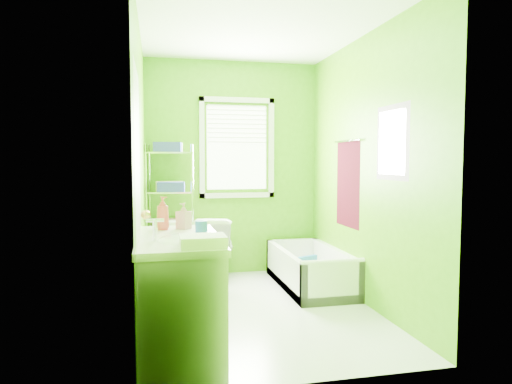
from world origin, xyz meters
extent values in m
plane|color=silver|center=(0.00, 0.00, 0.00)|extent=(2.90, 2.90, 0.00)
cube|color=#479307|center=(0.00, 1.45, 1.30)|extent=(2.10, 0.04, 2.60)
cube|color=#479307|center=(0.00, -1.45, 1.30)|extent=(2.10, 0.04, 2.60)
cube|color=#479307|center=(-1.05, 0.00, 1.30)|extent=(0.04, 2.90, 2.60)
cube|color=#479307|center=(1.05, 0.00, 1.30)|extent=(0.04, 2.90, 2.60)
cube|color=white|center=(0.00, 0.00, 2.60)|extent=(2.10, 2.90, 0.04)
cube|color=white|center=(0.05, 1.44, 1.55)|extent=(0.74, 0.01, 1.01)
cube|color=white|center=(0.05, 1.42, 0.97)|extent=(0.92, 0.05, 0.06)
cube|color=white|center=(0.05, 1.42, 2.13)|extent=(0.92, 0.05, 0.06)
cube|color=white|center=(-0.38, 1.42, 1.55)|extent=(0.06, 0.05, 1.22)
cube|color=white|center=(0.48, 1.42, 1.55)|extent=(0.06, 0.05, 1.22)
cube|color=white|center=(0.05, 1.42, 1.84)|extent=(0.72, 0.02, 0.50)
cube|color=white|center=(-1.04, -1.00, 1.00)|extent=(0.02, 0.80, 2.00)
sphere|color=gold|center=(-1.00, -0.67, 1.00)|extent=(0.07, 0.07, 0.07)
cube|color=#400713|center=(1.04, 0.35, 1.15)|extent=(0.02, 0.58, 0.90)
cylinder|color=silver|center=(1.02, 0.35, 1.60)|extent=(0.02, 0.62, 0.02)
cube|color=#CC5972|center=(1.04, -0.55, 1.55)|extent=(0.02, 0.54, 0.64)
cube|color=white|center=(1.03, -0.55, 1.55)|extent=(0.01, 0.44, 0.54)
cube|color=white|center=(0.73, 0.64, 0.05)|extent=(0.65, 1.39, 0.09)
cube|color=white|center=(0.43, 0.64, 0.21)|extent=(0.06, 1.39, 0.42)
cube|color=white|center=(1.02, 0.64, 0.21)|extent=(0.06, 1.39, 0.42)
cube|color=white|center=(0.73, -0.02, 0.21)|extent=(0.65, 0.06, 0.42)
cube|color=white|center=(0.73, 1.30, 0.21)|extent=(0.65, 0.06, 0.42)
cylinder|color=white|center=(0.73, -0.02, 0.42)|extent=(0.65, 0.06, 0.06)
cylinder|color=blue|center=(0.73, 0.43, 0.12)|extent=(0.36, 0.36, 0.06)
cylinder|color=#D9EF19|center=(0.73, 0.43, 0.18)|extent=(0.34, 0.34, 0.05)
cube|color=blue|center=(0.67, 0.56, 0.24)|extent=(0.25, 0.15, 0.24)
imported|color=white|center=(-0.26, 1.12, 0.38)|extent=(0.60, 0.82, 0.76)
cube|color=silver|center=(-0.77, -0.82, 0.40)|extent=(0.55, 1.11, 0.81)
cube|color=white|center=(-0.77, -0.82, 0.83)|extent=(0.58, 1.14, 0.05)
ellipsoid|color=white|center=(-0.75, -0.97, 0.83)|extent=(0.38, 0.50, 0.13)
cylinder|color=silver|center=(-0.93, -0.97, 0.93)|extent=(0.03, 0.03, 0.16)
cylinder|color=silver|center=(-0.93, -0.97, 1.00)|extent=(0.12, 0.02, 0.02)
imported|color=#D3413E|center=(-0.88, -0.47, 0.99)|extent=(0.14, 0.14, 0.26)
imported|color=#BF7C89|center=(-0.71, -0.45, 0.96)|extent=(0.13, 0.13, 0.21)
cylinder|color=#1A56AA|center=(-0.60, -0.76, 0.91)|extent=(0.09, 0.09, 0.10)
cube|color=white|center=(-0.64, -1.24, 0.89)|extent=(0.29, 0.23, 0.07)
cylinder|color=silver|center=(-1.03, 1.07, 0.79)|extent=(0.02, 0.02, 1.58)
cylinder|color=silver|center=(-1.00, 1.37, 0.79)|extent=(0.02, 0.02, 1.58)
cylinder|color=silver|center=(-0.53, 1.01, 0.79)|extent=(0.02, 0.02, 1.58)
cylinder|color=silver|center=(-0.50, 1.32, 0.79)|extent=(0.02, 0.02, 1.58)
cube|color=silver|center=(-0.77, 1.19, 0.15)|extent=(0.56, 0.38, 0.02)
cube|color=silver|center=(-0.77, 1.19, 0.59)|extent=(0.56, 0.38, 0.02)
cube|color=silver|center=(-0.77, 1.19, 1.04)|extent=(0.56, 0.38, 0.02)
cube|color=silver|center=(-0.77, 1.19, 1.48)|extent=(0.56, 0.38, 0.02)
cube|color=#2B3A9D|center=(-0.80, 1.10, 1.55)|extent=(0.32, 0.23, 0.11)
cube|color=white|center=(-0.77, 1.31, 1.55)|extent=(0.32, 0.23, 0.11)
cube|color=#2B3A9D|center=(-0.76, 1.09, 1.10)|extent=(0.32, 0.23, 0.11)
cube|color=#E1E089|center=(-0.77, 1.31, 1.10)|extent=(0.32, 0.23, 0.11)
cube|color=white|center=(-0.75, 1.11, 0.66)|extent=(0.32, 0.23, 0.11)
cube|color=pink|center=(-0.77, 1.32, 0.66)|extent=(0.32, 0.23, 0.11)
cube|color=pink|center=(-0.51, 1.16, 0.33)|extent=(0.05, 0.28, 0.49)
camera|label=1|loc=(-0.92, -4.09, 1.40)|focal=32.00mm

